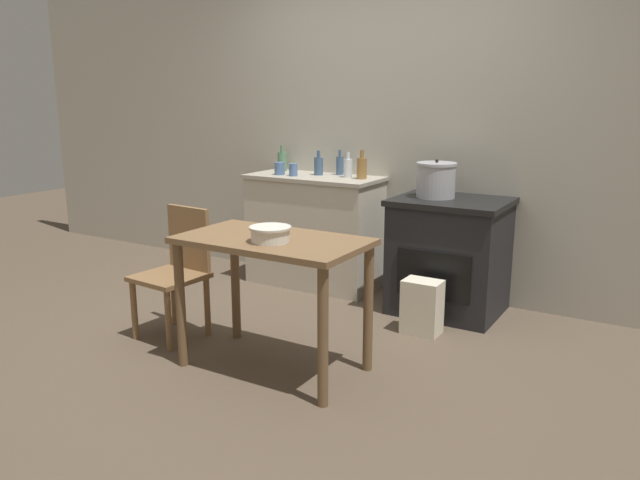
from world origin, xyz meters
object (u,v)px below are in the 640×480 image
(chair, at_px, (177,269))
(stock_pot, at_px, (436,180))
(stove, at_px, (449,256))
(work_table, at_px, (273,261))
(bottle_far_left, at_px, (340,165))
(flour_sack, at_px, (422,307))
(bottle_mid_left, at_px, (282,161))
(cup_mid_right, at_px, (280,168))
(mixing_bowl_large, at_px, (270,233))
(bottle_center_left, at_px, (319,166))
(bottle_left, at_px, (362,168))
(bottle_center, at_px, (348,168))
(cup_center_right, at_px, (293,170))

(chair, relative_size, stock_pot, 2.95)
(stove, relative_size, work_table, 0.79)
(work_table, relative_size, chair, 1.25)
(bottle_far_left, bearing_deg, flour_sack, -35.34)
(bottle_mid_left, bearing_deg, cup_mid_right, -60.23)
(mixing_bowl_large, distance_m, bottle_center_left, 1.82)
(flour_sack, distance_m, mixing_bowl_large, 1.31)
(work_table, relative_size, cup_mid_right, 10.35)
(stock_pot, distance_m, mixing_bowl_large, 1.58)
(cup_mid_right, bearing_deg, bottle_left, 9.28)
(work_table, xyz_separation_m, cup_mid_right, (-0.94, 1.44, 0.32))
(work_table, bearing_deg, bottle_center, 103.56)
(bottle_mid_left, relative_size, cup_center_right, 2.17)
(work_table, bearing_deg, cup_center_right, 119.24)
(stock_pot, bearing_deg, cup_mid_right, -179.47)
(chair, xyz_separation_m, bottle_mid_left, (-0.23, 1.56, 0.55))
(stock_pot, bearing_deg, stove, 2.04)
(bottle_center_left, xyz_separation_m, cup_center_right, (-0.14, -0.16, -0.03))
(flour_sack, xyz_separation_m, cup_mid_right, (-1.47, 0.49, 0.78))
(work_table, relative_size, mixing_bowl_large, 4.56)
(bottle_far_left, xyz_separation_m, bottle_center, (0.13, -0.11, -0.00))
(mixing_bowl_large, bearing_deg, stove, 72.65)
(mixing_bowl_large, xyz_separation_m, bottle_left, (-0.29, 1.64, 0.17))
(bottle_center, xyz_separation_m, cup_center_right, (-0.42, -0.16, -0.03))
(cup_center_right, xyz_separation_m, cup_mid_right, (-0.14, 0.02, 0.00))
(bottle_center_left, bearing_deg, work_table, -67.53)
(chair, distance_m, bottle_center, 1.63)
(work_table, xyz_separation_m, bottle_mid_left, (-1.07, 1.67, 0.35))
(flour_sack, bearing_deg, bottle_center, 145.18)
(cup_center_right, bearing_deg, chair, -92.09)
(flour_sack, relative_size, bottle_center_left, 1.83)
(work_table, distance_m, bottle_center_left, 1.75)
(bottle_mid_left, bearing_deg, mixing_bowl_large, -57.46)
(chair, distance_m, bottle_mid_left, 1.67)
(flour_sack, relative_size, bottle_far_left, 1.80)
(cup_mid_right, bearing_deg, cup_center_right, -6.09)
(bottle_far_left, height_order, bottle_center_left, bottle_far_left)
(stove, distance_m, mixing_bowl_large, 1.66)
(bottle_far_left, relative_size, bottle_center, 1.02)
(stove, height_order, bottle_center, bottle_center)
(work_table, height_order, bottle_mid_left, bottle_mid_left)
(work_table, height_order, bottle_center_left, bottle_center_left)
(flour_sack, distance_m, bottle_far_left, 1.52)
(flour_sack, bearing_deg, stove, 90.58)
(stove, height_order, flour_sack, stove)
(bottle_far_left, height_order, cup_center_right, bottle_far_left)
(bottle_left, height_order, bottle_mid_left, bottle_left)
(stock_pot, distance_m, bottle_center_left, 1.07)
(stove, height_order, bottle_left, bottle_left)
(bottle_center, bearing_deg, bottle_left, -11.54)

